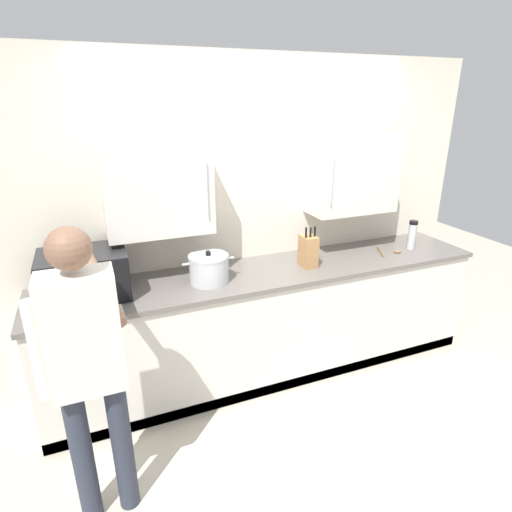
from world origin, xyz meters
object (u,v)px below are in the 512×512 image
Objects in this scene: thermos_flask at (412,235)px; knife_block at (308,251)px; stock_pot at (209,269)px; wooden_spoon at (389,251)px; microwave_oven at (80,276)px; person_figure at (87,359)px.

thermos_flask is 0.77× the size of knife_block.
wooden_spoon is at bearing 0.11° from stock_pot.
thermos_flask is at bearing -1.36° from microwave_oven.
knife_block is (0.81, 0.00, 0.02)m from stock_pot.
microwave_oven is 2.48m from wooden_spoon.
microwave_oven is 2.44× the size of wooden_spoon.
knife_block is 1.46× the size of wooden_spoon.
knife_block is 0.20× the size of person_figure.
knife_block is 1.85m from person_figure.
stock_pot is 1.51× the size of thermos_flask.
microwave_oven is 1.67m from knife_block.
person_figure reaches higher than microwave_oven.
thermos_flask is at bearing 0.93° from knife_block.
thermos_flask is 0.27m from wooden_spoon.
person_figure reaches higher than knife_block.
knife_block is at bearing -2.80° from microwave_oven.
stock_pot is 1.16× the size of knife_block.
thermos_flask is at bearing 16.84° from person_figure.
thermos_flask is 1.05m from knife_block.
thermos_flask is 0.15× the size of person_figure.
thermos_flask is (2.72, -0.06, -0.03)m from microwave_oven.
stock_pot is 1.70× the size of wooden_spoon.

